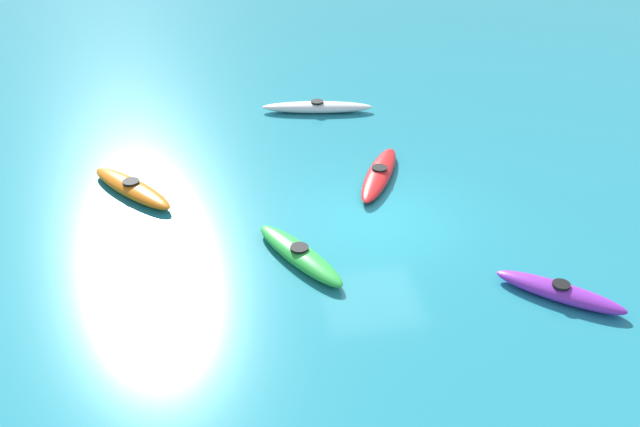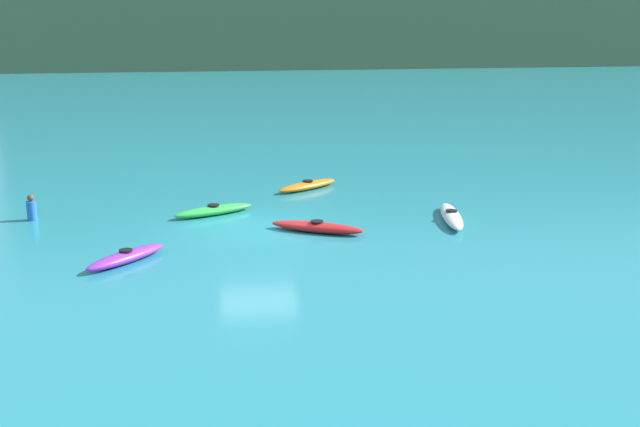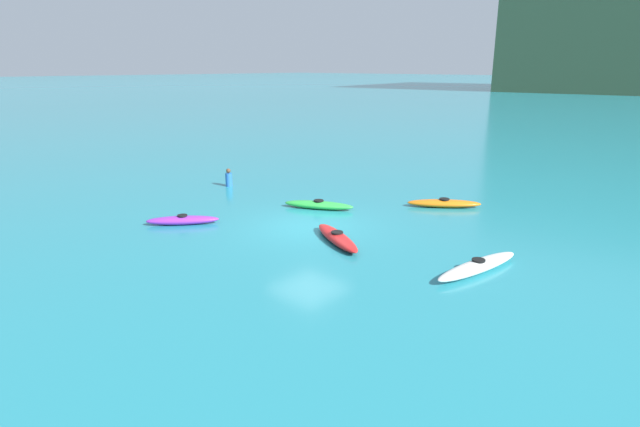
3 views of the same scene
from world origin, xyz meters
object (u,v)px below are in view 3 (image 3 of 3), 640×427
Objects in this scene: kayak_green at (319,205)px; kayak_orange at (444,203)px; kayak_white at (478,266)px; kayak_purple at (183,220)px; kayak_red at (337,237)px; person_near_shore at (229,178)px.

kayak_orange is (3.68, 3.75, 0.00)m from kayak_green.
kayak_white and kayak_purple have the same top height.
kayak_red is 6.39m from kayak_orange.
kayak_white is at bearing 10.30° from kayak_red.
kayak_red is 0.86× the size of kayak_white.
kayak_green is 5.25m from kayak_orange.
kayak_white is 14.06m from person_near_shore.
person_near_shore reaches higher than kayak_orange.
person_near_shore is at bearing 164.16° from kayak_red.
kayak_white is 4.01× the size of person_near_shore.
person_near_shore is (-13.95, 1.80, 0.22)m from kayak_white.
kayak_purple is 0.83× the size of kayak_green.
kayak_purple is 0.85× the size of kayak_orange.
kayak_red and kayak_white have the same top height.
kayak_red is 4.21m from kayak_green.
kayak_orange is at bearing 45.52° from kayak_green.
kayak_orange is at bearing 55.97° from kayak_purple.
kayak_white is 10.67m from kayak_purple.
person_near_shore reaches higher than kayak_red.
kayak_orange is (0.39, 6.38, 0.00)m from kayak_red.
kayak_purple is at bearing -114.08° from kayak_green.
kayak_white is (4.63, 0.84, -0.00)m from kayak_red.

